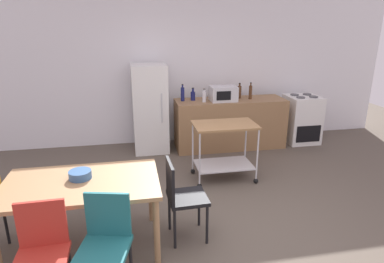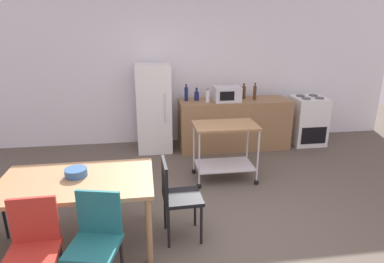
% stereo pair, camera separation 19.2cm
% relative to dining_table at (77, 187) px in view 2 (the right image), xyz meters
% --- Properties ---
extents(ground_plane, '(12.00, 12.00, 0.00)m').
position_rel_dining_table_xyz_m(ground_plane, '(1.41, 0.00, -0.67)').
color(ground_plane, brown).
extents(back_wall, '(8.40, 0.12, 2.90)m').
position_rel_dining_table_xyz_m(back_wall, '(1.41, 3.20, 0.78)').
color(back_wall, white).
rests_on(back_wall, ground_plane).
extents(kitchen_counter, '(2.00, 0.64, 0.90)m').
position_rel_dining_table_xyz_m(kitchen_counter, '(2.31, 2.60, -0.22)').
color(kitchen_counter, olive).
rests_on(kitchen_counter, ground_plane).
extents(dining_table, '(1.50, 0.90, 0.75)m').
position_rel_dining_table_xyz_m(dining_table, '(0.00, 0.00, 0.00)').
color(dining_table, '#A37A51').
rests_on(dining_table, ground_plane).
extents(chair_red, '(0.41, 0.41, 0.89)m').
position_rel_dining_table_xyz_m(chair_red, '(-0.23, -0.69, -0.15)').
color(chair_red, '#B72D23').
rests_on(chair_red, ground_plane).
extents(chair_teal, '(0.48, 0.48, 0.89)m').
position_rel_dining_table_xyz_m(chair_teal, '(0.25, -0.65, -0.15)').
color(chair_teal, '#1E666B').
rests_on(chair_teal, ground_plane).
extents(chair_black, '(0.42, 0.42, 0.89)m').
position_rel_dining_table_xyz_m(chair_black, '(0.99, -0.00, -0.15)').
color(chair_black, black).
rests_on(chair_black, ground_plane).
extents(stove_oven, '(0.60, 0.61, 0.92)m').
position_rel_dining_table_xyz_m(stove_oven, '(3.76, 2.62, -0.22)').
color(stove_oven, white).
rests_on(stove_oven, ground_plane).
extents(refrigerator, '(0.60, 0.63, 1.55)m').
position_rel_dining_table_xyz_m(refrigerator, '(0.86, 2.70, 0.10)').
color(refrigerator, white).
rests_on(refrigerator, ground_plane).
extents(kitchen_cart, '(0.91, 0.57, 0.85)m').
position_rel_dining_table_xyz_m(kitchen_cart, '(1.83, 1.31, -0.10)').
color(kitchen_cart, olive).
rests_on(kitchen_cart, ground_plane).
extents(bottle_vinegar, '(0.07, 0.07, 0.30)m').
position_rel_dining_table_xyz_m(bottle_vinegar, '(1.44, 2.67, 0.36)').
color(bottle_vinegar, navy).
rests_on(bottle_vinegar, kitchen_counter).
extents(bottle_sesame_oil, '(0.08, 0.08, 0.23)m').
position_rel_dining_table_xyz_m(bottle_sesame_oil, '(1.63, 2.68, 0.32)').
color(bottle_sesame_oil, navy).
rests_on(bottle_sesame_oil, kitchen_counter).
extents(bottle_soy_sauce, '(0.07, 0.07, 0.24)m').
position_rel_dining_table_xyz_m(bottle_soy_sauce, '(1.80, 2.51, 0.33)').
color(bottle_soy_sauce, silver).
rests_on(bottle_soy_sauce, kitchen_counter).
extents(microwave, '(0.46, 0.35, 0.26)m').
position_rel_dining_table_xyz_m(microwave, '(2.15, 2.53, 0.36)').
color(microwave, silver).
rests_on(microwave, kitchen_counter).
extents(bottle_olive_oil, '(0.07, 0.07, 0.28)m').
position_rel_dining_table_xyz_m(bottle_olive_oil, '(2.50, 2.70, 0.35)').
color(bottle_olive_oil, '#4C2D19').
rests_on(bottle_olive_oil, kitchen_counter).
extents(bottle_soda, '(0.06, 0.06, 0.30)m').
position_rel_dining_table_xyz_m(bottle_soda, '(2.67, 2.58, 0.36)').
color(bottle_soda, '#4C2D19').
rests_on(bottle_soda, kitchen_counter).
extents(fruit_bowl, '(0.22, 0.22, 0.08)m').
position_rel_dining_table_xyz_m(fruit_bowl, '(-0.01, 0.08, 0.12)').
color(fruit_bowl, '#33598C').
rests_on(fruit_bowl, dining_table).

